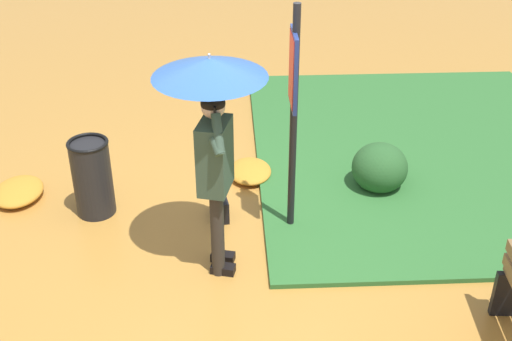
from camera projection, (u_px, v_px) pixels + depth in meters
name	position (u px, v px, depth m)	size (l,w,h in m)	color
ground_plane	(234.00, 257.00, 6.36)	(18.00, 18.00, 0.00)	#B27A33
grass_verge	(422.00, 152.00, 8.10)	(4.80, 4.00, 0.05)	#2D662D
person_with_umbrella	(212.00, 112.00, 5.53)	(0.96, 0.96, 2.04)	#2D2823
info_sign_post	(293.00, 96.00, 6.06)	(0.44, 0.07, 2.30)	black
handbag	(220.00, 207.00, 6.88)	(0.32, 0.19, 0.37)	black
trash_bin	(92.00, 177.00, 6.82)	(0.42, 0.42, 0.83)	black
shrub_cluster	(380.00, 167.00, 7.32)	(0.67, 0.61, 0.55)	#285628
leaf_pile_near_person	(250.00, 171.00, 7.62)	(0.60, 0.48, 0.13)	#C68428
leaf_pile_far_path	(18.00, 191.00, 7.24)	(0.66, 0.53, 0.14)	#C68428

